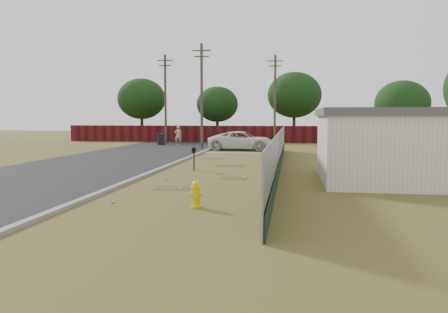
% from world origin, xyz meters
% --- Properties ---
extents(ground, '(120.00, 120.00, 0.00)m').
position_xyz_m(ground, '(0.00, 0.00, 0.00)').
color(ground, brown).
rests_on(ground, ground).
extents(street, '(15.10, 60.00, 0.12)m').
position_xyz_m(street, '(-6.76, 8.05, 0.02)').
color(street, black).
rests_on(street, ground).
extents(chainlink_fence, '(0.10, 27.06, 2.02)m').
position_xyz_m(chainlink_fence, '(3.12, 1.03, 0.80)').
color(chainlink_fence, gray).
rests_on(chainlink_fence, ground).
extents(privacy_fence, '(30.00, 0.12, 1.80)m').
position_xyz_m(privacy_fence, '(-6.00, 25.00, 0.90)').
color(privacy_fence, '#4D1014').
rests_on(privacy_fence, ground).
extents(utility_poles, '(12.60, 8.24, 9.00)m').
position_xyz_m(utility_poles, '(-3.67, 20.67, 4.69)').
color(utility_poles, '#4B3D32').
rests_on(utility_poles, ground).
extents(houses, '(9.30, 17.24, 3.10)m').
position_xyz_m(houses, '(9.70, 3.13, 1.56)').
color(houses, silver).
rests_on(houses, ground).
extents(horizon_trees, '(33.32, 31.94, 7.78)m').
position_xyz_m(horizon_trees, '(0.84, 23.56, 4.63)').
color(horizon_trees, '#392719').
rests_on(horizon_trees, ground).
extents(fire_hydrant, '(0.41, 0.42, 0.87)m').
position_xyz_m(fire_hydrant, '(0.86, -8.45, 0.40)').
color(fire_hydrant, '#DFBF0B').
rests_on(fire_hydrant, ground).
extents(mailbox, '(0.24, 0.53, 1.21)m').
position_xyz_m(mailbox, '(-1.21, 0.49, 0.96)').
color(mailbox, brown).
rests_on(mailbox, ground).
extents(pickup_truck, '(5.74, 2.93, 1.55)m').
position_xyz_m(pickup_truck, '(-0.28, 14.62, 0.78)').
color(pickup_truck, white).
rests_on(pickup_truck, ground).
extents(pedestrian, '(0.77, 0.58, 1.90)m').
position_xyz_m(pedestrian, '(-7.04, 19.51, 0.95)').
color(pedestrian, tan).
rests_on(pedestrian, ground).
extents(trash_bin, '(0.95, 0.93, 1.11)m').
position_xyz_m(trash_bin, '(-8.90, 19.91, 0.57)').
color(trash_bin, black).
rests_on(trash_bin, ground).
extents(scattered_litter, '(3.67, 6.45, 0.07)m').
position_xyz_m(scattered_litter, '(-0.62, -4.52, 0.04)').
color(scattered_litter, silver).
rests_on(scattered_litter, ground).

